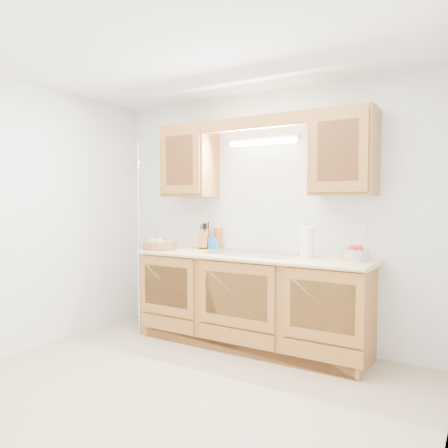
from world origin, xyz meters
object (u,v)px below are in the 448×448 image
Objects in this scene: fruit_basket at (160,244)px; knife_block at (204,239)px; apple_bowl at (356,254)px; paper_towel at (308,242)px.

fruit_basket is 0.47m from knife_block.
fruit_basket is 2.00m from apple_bowl.
knife_block is 0.91× the size of paper_towel.
fruit_basket is 1.23× the size of paper_towel.
knife_block reaches higher than apple_bowl.
knife_block is 1.62m from apple_bowl.
apple_bowl is (1.62, -0.09, -0.05)m from knife_block.
fruit_basket is 1.23× the size of apple_bowl.
apple_bowl reaches higher than fruit_basket.
knife_block is at bearing 37.13° from fruit_basket.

